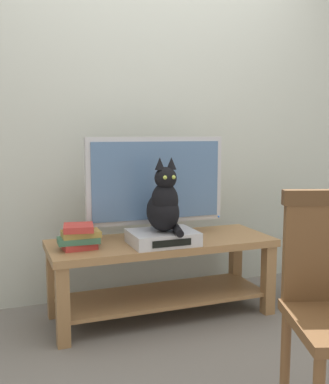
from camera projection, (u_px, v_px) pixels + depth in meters
ground_plane at (216, 357)px, 2.34m from camera, size 12.00×12.00×0.00m
back_wall at (146, 95)px, 3.19m from camera, size 7.00×0.12×2.80m
tv_stand at (162, 263)px, 2.83m from camera, size 1.38×0.52×0.49m
tv at (156, 184)px, 2.86m from camera, size 0.89×0.20×0.63m
media_box at (163, 237)px, 2.70m from camera, size 0.39×0.30×0.08m
cat at (164, 204)px, 2.66m from camera, size 0.19×0.34×0.44m
book_stack at (79, 236)px, 2.58m from camera, size 0.24×0.20×0.14m
potted_plant at (314, 248)px, 3.05m from camera, size 0.33×0.33×0.67m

